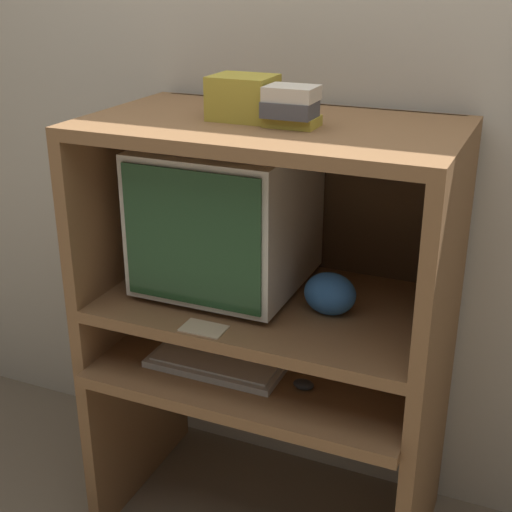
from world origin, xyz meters
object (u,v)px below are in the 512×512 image
object	(u,v)px
snack_bag	(330,294)
book_stack	(291,107)
crt_monitor	(227,215)
mouse	(304,384)
keyboard	(215,364)
storage_box	(243,97)

from	to	relation	value
snack_bag	book_stack	xyz separation A→B (m)	(-0.12, -0.02, 0.51)
crt_monitor	mouse	world-z (taller)	crt_monitor
keyboard	storage_box	world-z (taller)	storage_box
keyboard	storage_box	size ratio (longest dim) A/B	2.43
crt_monitor	keyboard	bearing A→B (deg)	-77.99
crt_monitor	snack_bag	bearing A→B (deg)	-10.12
storage_box	mouse	bearing A→B (deg)	-29.19
keyboard	storage_box	bearing A→B (deg)	75.31
storage_box	book_stack	bearing A→B (deg)	-16.25
mouse	snack_bag	world-z (taller)	snack_bag
keyboard	book_stack	size ratio (longest dim) A/B	3.03
book_stack	storage_box	world-z (taller)	storage_box
book_stack	mouse	bearing A→B (deg)	-46.09
keyboard	book_stack	world-z (taller)	book_stack
crt_monitor	storage_box	bearing A→B (deg)	-28.62
mouse	storage_box	xyz separation A→B (m)	(-0.24, 0.13, 0.76)
mouse	book_stack	world-z (taller)	book_stack
book_stack	storage_box	bearing A→B (deg)	163.75
mouse	storage_box	bearing A→B (deg)	150.81
snack_bag	storage_box	world-z (taller)	storage_box
snack_bag	storage_box	bearing A→B (deg)	175.31
snack_bag	storage_box	xyz separation A→B (m)	(-0.27, 0.02, 0.52)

